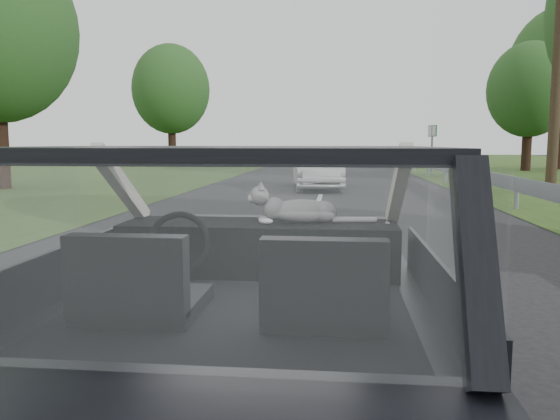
% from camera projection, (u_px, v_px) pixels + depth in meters
% --- Properties ---
extents(subject_car, '(1.80, 4.00, 1.45)m').
position_uv_depth(subject_car, '(241.00, 298.00, 2.59)').
color(subject_car, black).
rests_on(subject_car, ground).
extents(dashboard, '(1.58, 0.45, 0.30)m').
position_uv_depth(dashboard, '(260.00, 248.00, 3.19)').
color(dashboard, black).
rests_on(dashboard, subject_car).
extents(driver_seat, '(0.50, 0.72, 0.42)m').
position_uv_depth(driver_seat, '(137.00, 279.00, 2.33)').
color(driver_seat, black).
rests_on(driver_seat, subject_car).
extents(passenger_seat, '(0.50, 0.72, 0.42)m').
position_uv_depth(passenger_seat, '(324.00, 284.00, 2.25)').
color(passenger_seat, black).
rests_on(passenger_seat, subject_car).
extents(steering_wheel, '(0.36, 0.36, 0.04)m').
position_uv_depth(steering_wheel, '(178.00, 244.00, 2.94)').
color(steering_wheel, black).
rests_on(steering_wheel, dashboard).
extents(cat, '(0.56, 0.27, 0.24)m').
position_uv_depth(cat, '(301.00, 210.00, 3.15)').
color(cat, gray).
rests_on(cat, dashboard).
extents(guardrail, '(0.05, 90.00, 0.32)m').
position_uv_depth(guardrail, '(512.00, 183.00, 12.04)').
color(guardrail, '#959CA4').
rests_on(guardrail, ground).
extents(other_car, '(2.02, 4.15, 1.31)m').
position_uv_depth(other_car, '(317.00, 168.00, 17.43)').
color(other_car, silver).
rests_on(other_car, ground).
extents(highway_sign, '(0.35, 0.93, 2.36)m').
position_uv_depth(highway_sign, '(432.00, 149.00, 27.49)').
color(highway_sign, '#14722A').
rests_on(highway_sign, ground).
extents(utility_pole, '(0.35, 0.35, 8.93)m').
position_uv_depth(utility_pole, '(560.00, 31.00, 14.68)').
color(utility_pole, '#423323').
rests_on(utility_pole, ground).
extents(tree_2, '(5.03, 5.03, 6.52)m').
position_uv_depth(tree_2, '(529.00, 109.00, 28.53)').
color(tree_2, '#25521D').
rests_on(tree_2, ground).
extents(tree_6, '(5.78, 5.78, 7.65)m').
position_uv_depth(tree_6, '(171.00, 107.00, 35.77)').
color(tree_6, '#25521D').
rests_on(tree_6, ground).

